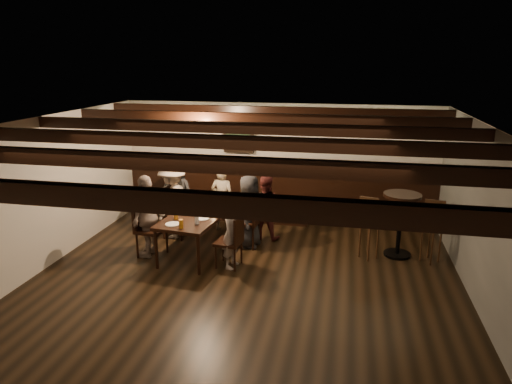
% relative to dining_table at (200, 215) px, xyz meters
% --- Properties ---
extents(room, '(7.00, 7.00, 7.00)m').
position_rel_dining_table_xyz_m(room, '(0.74, 0.78, 0.42)').
color(room, black).
rests_on(room, ground).
extents(dining_table, '(1.05, 1.97, 0.71)m').
position_rel_dining_table_xyz_m(dining_table, '(0.00, 0.00, 0.00)').
color(dining_table, black).
rests_on(dining_table, floor).
extents(chair_left_near, '(0.49, 0.49, 0.97)m').
position_rel_dining_table_xyz_m(chair_left_near, '(-0.67, 0.52, -0.35)').
color(chair_left_near, black).
rests_on(chair_left_near, floor).
extents(chair_left_far, '(0.49, 0.49, 0.98)m').
position_rel_dining_table_xyz_m(chair_left_far, '(-0.76, -0.37, -0.35)').
color(chair_left_far, black).
rests_on(chair_left_far, floor).
extents(chair_right_near, '(0.48, 0.48, 0.96)m').
position_rel_dining_table_xyz_m(chair_right_near, '(0.76, 0.37, -0.36)').
color(chair_right_near, black).
rests_on(chair_right_near, floor).
extents(chair_right_far, '(0.44, 0.44, 0.87)m').
position_rel_dining_table_xyz_m(chair_right_far, '(0.67, -0.52, -0.38)').
color(chair_right_far, black).
rests_on(chair_right_far, floor).
extents(person_bench_left, '(0.73, 0.51, 1.39)m').
position_rel_dining_table_xyz_m(person_bench_left, '(-0.80, 0.99, 0.05)').
color(person_bench_left, '#292A2C').
rests_on(person_bench_left, floor).
extents(person_bench_centre, '(0.50, 0.35, 1.28)m').
position_rel_dining_table_xyz_m(person_bench_centre, '(0.11, 1.04, -0.01)').
color(person_bench_centre, gray).
rests_on(person_bench_centre, floor).
extents(person_bench_right, '(0.64, 0.52, 1.21)m').
position_rel_dining_table_xyz_m(person_bench_right, '(0.99, 0.80, -0.04)').
color(person_bench_right, '#56201D').
rests_on(person_bench_right, floor).
extents(person_left_near, '(0.62, 0.97, 1.42)m').
position_rel_dining_table_xyz_m(person_left_near, '(-0.70, 0.53, 0.06)').
color(person_left_near, gray).
rests_on(person_left_near, floor).
extents(person_left_far, '(0.43, 0.86, 1.42)m').
position_rel_dining_table_xyz_m(person_left_far, '(-0.79, -0.37, 0.06)').
color(person_left_far, gray).
rests_on(person_left_far, floor).
extents(person_right_near, '(0.48, 0.68, 1.31)m').
position_rel_dining_table_xyz_m(person_right_near, '(0.79, 0.37, 0.01)').
color(person_right_near, black).
rests_on(person_right_near, floor).
extents(person_right_far, '(0.33, 0.46, 1.18)m').
position_rel_dining_table_xyz_m(person_right_far, '(0.70, -0.53, -0.06)').
color(person_right_far, gray).
rests_on(person_right_far, floor).
extents(pint_a, '(0.07, 0.07, 0.14)m').
position_rel_dining_table_xyz_m(pint_a, '(-0.20, 0.73, 0.13)').
color(pint_a, '#BF7219').
rests_on(pint_a, dining_table).
extents(pint_b, '(0.07, 0.07, 0.14)m').
position_rel_dining_table_xyz_m(pint_b, '(0.32, 0.62, 0.13)').
color(pint_b, '#BF7219').
rests_on(pint_b, dining_table).
extents(pint_c, '(0.07, 0.07, 0.14)m').
position_rel_dining_table_xyz_m(pint_c, '(-0.29, 0.13, 0.13)').
color(pint_c, '#BF7219').
rests_on(pint_c, dining_table).
extents(pint_d, '(0.07, 0.07, 0.14)m').
position_rel_dining_table_xyz_m(pint_d, '(0.32, 0.17, 0.13)').
color(pint_d, silver).
rests_on(pint_d, dining_table).
extents(pint_e, '(0.07, 0.07, 0.14)m').
position_rel_dining_table_xyz_m(pint_e, '(-0.27, -0.42, 0.13)').
color(pint_e, '#BF7219').
rests_on(pint_e, dining_table).
extents(pint_f, '(0.07, 0.07, 0.14)m').
position_rel_dining_table_xyz_m(pint_f, '(0.14, -0.57, 0.13)').
color(pint_f, silver).
rests_on(pint_f, dining_table).
extents(pint_g, '(0.07, 0.07, 0.14)m').
position_rel_dining_table_xyz_m(pint_g, '(-0.04, -0.80, 0.13)').
color(pint_g, '#BF7219').
rests_on(pint_g, dining_table).
extents(plate_near, '(0.24, 0.24, 0.01)m').
position_rel_dining_table_xyz_m(plate_near, '(-0.22, -0.68, 0.07)').
color(plate_near, white).
rests_on(plate_near, dining_table).
extents(plate_far, '(0.24, 0.24, 0.01)m').
position_rel_dining_table_xyz_m(plate_far, '(0.15, -0.32, 0.07)').
color(plate_far, white).
rests_on(plate_far, dining_table).
extents(condiment_caddy, '(0.15, 0.10, 0.12)m').
position_rel_dining_table_xyz_m(condiment_caddy, '(-0.01, -0.05, 0.12)').
color(condiment_caddy, black).
rests_on(condiment_caddy, dining_table).
extents(candle, '(0.05, 0.05, 0.05)m').
position_rel_dining_table_xyz_m(candle, '(0.15, 0.29, 0.08)').
color(candle, beige).
rests_on(candle, dining_table).
extents(high_top_table, '(0.62, 0.62, 1.10)m').
position_rel_dining_table_xyz_m(high_top_table, '(3.37, 0.47, 0.07)').
color(high_top_table, black).
rests_on(high_top_table, floor).
extents(bar_stool_left, '(0.37, 0.39, 1.12)m').
position_rel_dining_table_xyz_m(bar_stool_left, '(2.87, 0.26, -0.23)').
color(bar_stool_left, '#321F10').
rests_on(bar_stool_left, floor).
extents(bar_stool_right, '(0.36, 0.38, 1.12)m').
position_rel_dining_table_xyz_m(bar_stool_right, '(3.87, 0.31, -0.23)').
color(bar_stool_right, '#321F10').
rests_on(bar_stool_right, floor).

